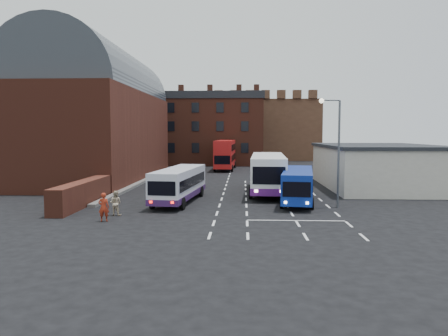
{
  "coord_description": "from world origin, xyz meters",
  "views": [
    {
      "loc": [
        1.74,
        -29.69,
        5.37
      ],
      "look_at": [
        0.0,
        10.0,
        2.2
      ],
      "focal_mm": 35.0,
      "sensor_mm": 36.0,
      "label": 1
    }
  ],
  "objects_px": {
    "bus_red_double": "(225,154)",
    "pedestrian_beige": "(116,203)",
    "pedestrian_red": "(104,207)",
    "bus_white_inbound": "(268,171)",
    "bus_blue": "(298,183)",
    "street_lamp": "(335,142)",
    "bus_white_outbound": "(179,182)"
  },
  "relations": [
    {
      "from": "bus_red_double",
      "to": "street_lamp",
      "type": "xyz_separation_m",
      "value": [
        9.23,
        -32.6,
        2.43
      ]
    },
    {
      "from": "pedestrian_beige",
      "to": "pedestrian_red",
      "type": "bearing_deg",
      "value": 96.45
    },
    {
      "from": "bus_white_inbound",
      "to": "bus_red_double",
      "type": "height_order",
      "value": "bus_red_double"
    },
    {
      "from": "street_lamp",
      "to": "pedestrian_beige",
      "type": "relative_size",
      "value": 4.83
    },
    {
      "from": "bus_red_double",
      "to": "pedestrian_red",
      "type": "xyz_separation_m",
      "value": [
        -5.83,
        -38.21,
        -1.41
      ]
    },
    {
      "from": "bus_white_outbound",
      "to": "pedestrian_red",
      "type": "height_order",
      "value": "bus_white_outbound"
    },
    {
      "from": "bus_white_outbound",
      "to": "bus_red_double",
      "type": "bearing_deg",
      "value": 91.67
    },
    {
      "from": "bus_red_double",
      "to": "pedestrian_beige",
      "type": "relative_size",
      "value": 6.71
    },
    {
      "from": "bus_white_outbound",
      "to": "pedestrian_beige",
      "type": "height_order",
      "value": "bus_white_outbound"
    },
    {
      "from": "bus_white_inbound",
      "to": "street_lamp",
      "type": "relative_size",
      "value": 1.61
    },
    {
      "from": "pedestrian_red",
      "to": "pedestrian_beige",
      "type": "distance_m",
      "value": 1.98
    },
    {
      "from": "bus_blue",
      "to": "street_lamp",
      "type": "distance_m",
      "value": 4.57
    },
    {
      "from": "bus_blue",
      "to": "street_lamp",
      "type": "xyz_separation_m",
      "value": [
        2.33,
        -2.25,
        3.22
      ]
    },
    {
      "from": "bus_white_outbound",
      "to": "street_lamp",
      "type": "relative_size",
      "value": 1.26
    },
    {
      "from": "bus_red_double",
      "to": "pedestrian_beige",
      "type": "bearing_deg",
      "value": 82.97
    },
    {
      "from": "bus_red_double",
      "to": "pedestrian_beige",
      "type": "distance_m",
      "value": 36.72
    },
    {
      "from": "bus_white_outbound",
      "to": "bus_red_double",
      "type": "distance_m",
      "value": 30.59
    },
    {
      "from": "pedestrian_beige",
      "to": "bus_white_inbound",
      "type": "bearing_deg",
      "value": -121.93
    },
    {
      "from": "bus_white_outbound",
      "to": "street_lamp",
      "type": "height_order",
      "value": "street_lamp"
    },
    {
      "from": "bus_red_double",
      "to": "pedestrian_red",
      "type": "bearing_deg",
      "value": 83.2
    },
    {
      "from": "bus_white_outbound",
      "to": "pedestrian_beige",
      "type": "xyz_separation_m",
      "value": [
        -3.37,
        -5.75,
        -0.75
      ]
    },
    {
      "from": "bus_red_double",
      "to": "street_lamp",
      "type": "relative_size",
      "value": 1.39
    },
    {
      "from": "bus_white_outbound",
      "to": "bus_white_inbound",
      "type": "height_order",
      "value": "bus_white_inbound"
    },
    {
      "from": "bus_white_inbound",
      "to": "bus_red_double",
      "type": "bearing_deg",
      "value": -76.27
    },
    {
      "from": "bus_white_outbound",
      "to": "bus_white_inbound",
      "type": "xyz_separation_m",
      "value": [
        7.21,
        5.71,
        0.45
      ]
    },
    {
      "from": "bus_white_outbound",
      "to": "bus_white_inbound",
      "type": "bearing_deg",
      "value": 44.41
    },
    {
      "from": "bus_white_inbound",
      "to": "pedestrian_red",
      "type": "bearing_deg",
      "value": 53.95
    },
    {
      "from": "pedestrian_red",
      "to": "pedestrian_beige",
      "type": "height_order",
      "value": "pedestrian_red"
    },
    {
      "from": "bus_white_outbound",
      "to": "pedestrian_red",
      "type": "relative_size",
      "value": 5.58
    },
    {
      "from": "bus_white_inbound",
      "to": "pedestrian_beige",
      "type": "relative_size",
      "value": 7.77
    },
    {
      "from": "bus_blue",
      "to": "bus_white_outbound",
      "type": "bearing_deg",
      "value": 9.18
    },
    {
      "from": "bus_white_inbound",
      "to": "bus_blue",
      "type": "xyz_separation_m",
      "value": [
        2.01,
        -5.57,
        -0.5
      ]
    }
  ]
}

